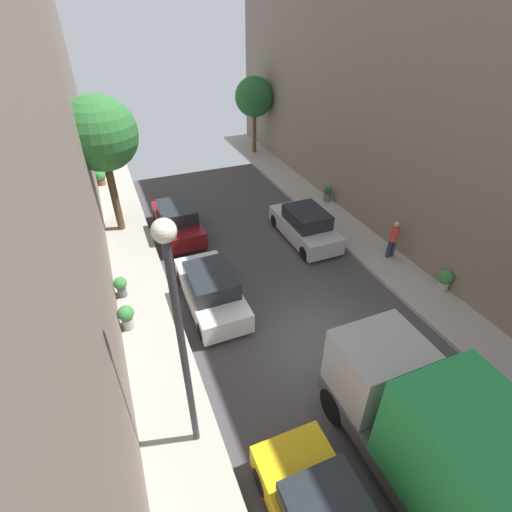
% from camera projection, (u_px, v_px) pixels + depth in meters
% --- Properties ---
extents(ground, '(32.00, 32.00, 0.00)m').
position_uv_depth(ground, '(316.00, 341.00, 12.73)').
color(ground, '#423F42').
extents(sidewalk_left, '(2.00, 44.00, 0.15)m').
position_uv_depth(sidewalk_left, '(167.00, 387.00, 11.12)').
color(sidewalk_left, '#A8A399').
rests_on(sidewalk_left, ground).
extents(sidewalk_right, '(2.00, 44.00, 0.15)m').
position_uv_depth(sidewalk_right, '(433.00, 301.00, 14.25)').
color(sidewalk_right, '#A8A399').
rests_on(sidewalk_right, ground).
extents(parked_car_left_2, '(1.78, 4.20, 1.57)m').
position_uv_depth(parked_car_left_2, '(211.00, 290.00, 13.81)').
color(parked_car_left_2, white).
rests_on(parked_car_left_2, ground).
extents(parked_car_left_3, '(1.78, 4.20, 1.57)m').
position_uv_depth(parked_car_left_3, '(178.00, 221.00, 18.05)').
color(parked_car_left_3, maroon).
rests_on(parked_car_left_3, ground).
extents(parked_car_right_2, '(1.78, 4.20, 1.57)m').
position_uv_depth(parked_car_right_2, '(305.00, 226.00, 17.66)').
color(parked_car_right_2, silver).
rests_on(parked_car_right_2, ground).
extents(delivery_truck, '(2.26, 6.60, 3.38)m').
position_uv_depth(delivery_truck, '(458.00, 464.00, 7.61)').
color(delivery_truck, '#4C4C51').
rests_on(delivery_truck, ground).
extents(pedestrian, '(0.40, 0.36, 1.72)m').
position_uv_depth(pedestrian, '(394.00, 238.00, 16.07)').
color(pedestrian, '#2D334C').
rests_on(pedestrian, sidewalk_right).
extents(street_tree_0, '(3.17, 3.17, 6.19)m').
position_uv_depth(street_tree_0, '(100.00, 135.00, 16.02)').
color(street_tree_0, brown).
rests_on(street_tree_0, sidewalk_left).
extents(street_tree_1, '(2.61, 2.61, 5.09)m').
position_uv_depth(street_tree_1, '(254.00, 97.00, 25.63)').
color(street_tree_1, brown).
rests_on(street_tree_1, sidewalk_right).
extents(potted_plant_0, '(0.54, 0.54, 0.87)m').
position_uv_depth(potted_plant_0, '(445.00, 279.00, 14.47)').
color(potted_plant_0, '#B2A899').
rests_on(potted_plant_0, sidewalk_right).
extents(potted_plant_1, '(0.65, 0.65, 0.90)m').
position_uv_depth(potted_plant_1, '(100.00, 177.00, 22.65)').
color(potted_plant_1, brown).
rests_on(potted_plant_1, sidewalk_left).
extents(potted_plant_2, '(0.49, 0.49, 0.88)m').
position_uv_depth(potted_plant_2, '(98.00, 168.00, 23.82)').
color(potted_plant_2, '#B2A899').
rests_on(potted_plant_2, sidewalk_left).
extents(potted_plant_3, '(0.48, 0.48, 0.84)m').
position_uv_depth(potted_plant_3, '(121.00, 286.00, 14.14)').
color(potted_plant_3, slate).
rests_on(potted_plant_3, sidewalk_left).
extents(potted_plant_4, '(0.43, 0.43, 0.83)m').
position_uv_depth(potted_plant_4, '(327.00, 193.00, 20.86)').
color(potted_plant_4, slate).
rests_on(potted_plant_4, sidewalk_right).
extents(potted_plant_5, '(0.54, 0.54, 0.92)m').
position_uv_depth(potted_plant_5, '(126.00, 316.00, 12.73)').
color(potted_plant_5, '#B2A899').
rests_on(potted_plant_5, sidewalk_left).
extents(lamp_post, '(0.44, 0.44, 6.40)m').
position_uv_depth(lamp_post, '(178.00, 321.00, 7.45)').
color(lamp_post, '#333338').
rests_on(lamp_post, sidewalk_left).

